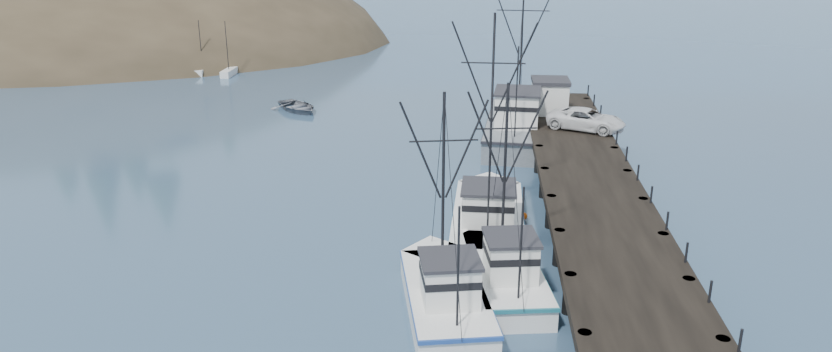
{
  "coord_description": "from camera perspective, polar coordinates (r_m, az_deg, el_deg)",
  "views": [
    {
      "loc": [
        7.06,
        -29.53,
        17.12
      ],
      "look_at": [
        3.43,
        12.3,
        2.5
      ],
      "focal_mm": 32.0,
      "sensor_mm": 36.0,
      "label": 1
    }
  ],
  "objects": [
    {
      "name": "trawler_far",
      "position": [
        43.2,
        5.56,
        -3.07
      ],
      "size": [
        4.25,
        12.48,
        12.63
      ],
      "color": "white",
      "rests_on": "ground"
    },
    {
      "name": "pier_shed",
      "position": [
        61.91,
        10.25,
        6.11
      ],
      "size": [
        3.0,
        3.2,
        2.8
      ],
      "color": "silver",
      "rests_on": "pier"
    },
    {
      "name": "ground",
      "position": [
        34.85,
        -7.51,
        -10.4
      ],
      "size": [
        400.0,
        400.0,
        0.0
      ],
      "primitive_type": "plane",
      "color": "navy",
      "rests_on": "ground"
    },
    {
      "name": "work_vessel",
      "position": [
        61.01,
        7.79,
        3.92
      ],
      "size": [
        5.86,
        16.08,
        13.35
      ],
      "color": "slate",
      "rests_on": "ground"
    },
    {
      "name": "pickup_truck",
      "position": [
        57.41,
        12.97,
        4.26
      ],
      "size": [
        6.37,
        4.78,
        1.61
      ],
      "primitive_type": "imported",
      "rotation": [
        0.0,
        0.0,
        1.16
      ],
      "color": "silver",
      "rests_on": "pier"
    },
    {
      "name": "motorboat",
      "position": [
        70.9,
        -9.08,
        4.98
      ],
      "size": [
        6.52,
        6.63,
        1.12
      ],
      "primitive_type": "imported",
      "rotation": [
        0.0,
        0.0,
        0.73
      ],
      "color": "slate",
      "rests_on": "ground"
    },
    {
      "name": "trawler_near",
      "position": [
        36.75,
        6.8,
        -7.28
      ],
      "size": [
        4.49,
        10.09,
        10.33
      ],
      "color": "white",
      "rests_on": "ground"
    },
    {
      "name": "pier",
      "position": [
        48.57,
        12.91,
        0.17
      ],
      "size": [
        6.0,
        44.0,
        2.0
      ],
      "color": "black",
      "rests_on": "ground"
    },
    {
      "name": "moored_sailboats",
      "position": [
        96.58,
        -20.21,
        8.02
      ],
      "size": [
        22.17,
        17.32,
        6.35
      ],
      "color": "white",
      "rests_on": "ground"
    },
    {
      "name": "trawler_mid",
      "position": [
        34.54,
        2.22,
        -8.98
      ],
      "size": [
        5.05,
        10.44,
        10.4
      ],
      "color": "white",
      "rests_on": "ground"
    }
  ]
}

